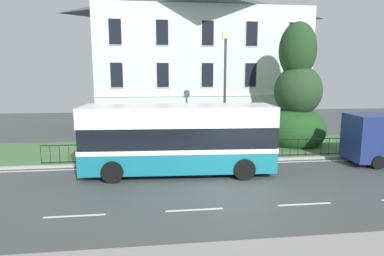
# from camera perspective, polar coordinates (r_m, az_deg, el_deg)

# --- Properties ---
(ground_plane) EXTENTS (60.00, 56.00, 0.18)m
(ground_plane) POSITION_cam_1_polar(r_m,az_deg,el_deg) (14.55, 6.88, -9.19)
(ground_plane) COLOR #414646
(georgian_townhouse) EXTENTS (15.98, 10.69, 11.77)m
(georgian_townhouse) POSITION_cam_1_polar(r_m,az_deg,el_deg) (28.34, 0.92, 12.39)
(georgian_townhouse) COLOR silver
(georgian_townhouse) RESTS_ON ground_plane
(iron_verge_railing) EXTENTS (19.08, 0.04, 0.97)m
(iron_verge_railing) POSITION_cam_1_polar(r_m,az_deg,el_deg) (17.56, 6.00, -3.73)
(iron_verge_railing) COLOR black
(iron_verge_railing) RESTS_ON ground_plane
(evergreen_tree) EXTENTS (4.12, 4.12, 8.29)m
(evergreen_tree) POSITION_cam_1_polar(r_m,az_deg,el_deg) (21.82, 17.70, 4.03)
(evergreen_tree) COLOR #423328
(evergreen_tree) RESTS_ON ground_plane
(single_decker_bus) EXTENTS (8.87, 2.93, 3.21)m
(single_decker_bus) POSITION_cam_1_polar(r_m,az_deg,el_deg) (15.02, -2.37, -1.82)
(single_decker_bus) COLOR #166F83
(single_decker_bus) RESTS_ON ground_plane
(street_lamp_post) EXTENTS (0.36, 0.24, 6.73)m
(street_lamp_post) POSITION_cam_1_polar(r_m,az_deg,el_deg) (18.05, 5.81, 7.39)
(street_lamp_post) COLOR #333338
(street_lamp_post) RESTS_ON ground_plane
(litter_bin) EXTENTS (0.57, 0.57, 1.16)m
(litter_bin) POSITION_cam_1_polar(r_m,az_deg,el_deg) (17.64, 1.03, -3.35)
(litter_bin) COLOR #4C4742
(litter_bin) RESTS_ON ground_plane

